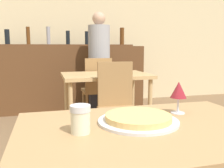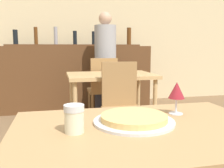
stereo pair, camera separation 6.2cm
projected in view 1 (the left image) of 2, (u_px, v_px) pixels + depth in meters
name	position (u px, v px, depth m)	size (l,w,h in m)	color
wall_back	(66.00, 31.00, 4.81)	(8.00, 0.05, 2.80)	beige
dining_table_near	(148.00, 148.00, 1.05)	(1.08, 0.73, 0.78)	#A87F51
dining_table_far	(106.00, 81.00, 3.09)	(1.05, 0.73, 0.78)	tan
bar_counter	(70.00, 78.00, 4.45)	(2.60, 0.56, 1.12)	brown
bar_back_shelf	(70.00, 42.00, 4.49)	(2.39, 0.24, 0.34)	brown
chair_far_side_front	(118.00, 101.00, 2.60)	(0.40, 0.40, 0.95)	olive
chair_far_side_back	(97.00, 86.00, 3.61)	(0.40, 0.40, 0.95)	olive
pizza_tray	(138.00, 119.00, 1.09)	(0.35, 0.35, 0.04)	silver
cheese_shaker	(80.00, 119.00, 0.95)	(0.08, 0.08, 0.11)	beige
person_standing	(99.00, 61.00, 3.95)	(0.34, 0.34, 1.64)	#2D2D38
wine_glass	(179.00, 91.00, 1.23)	(0.08, 0.08, 0.16)	silver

